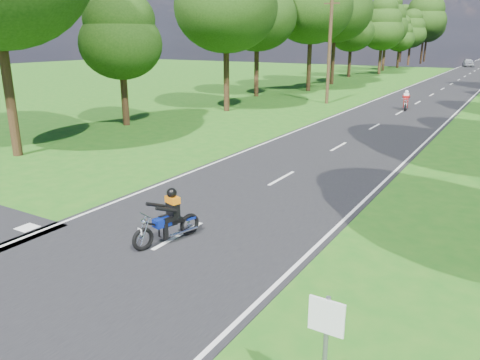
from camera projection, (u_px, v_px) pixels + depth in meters
The scene contains 8 objects.
ground at pixel (122, 267), 10.43m from camera, with size 160.00×160.00×0.00m, color #1D5D15.
main_road at pixel (451, 84), 51.34m from camera, with size 7.00×140.00×0.02m, color black.
road_markings at pixel (447, 85), 49.87m from camera, with size 7.40×140.00×0.01m.
telegraph_pole at pixel (329, 49), 35.12m from camera, with size 1.20×0.26×8.00m.
road_sign at pixel (325, 345), 5.67m from camera, with size 0.45×0.07×2.00m.
rider_near_blue at pixel (166, 216), 11.48m from camera, with size 0.55×1.66×1.39m, color navy, non-canonical shape.
rider_far_red at pixel (406, 100), 32.81m from camera, with size 0.54×1.63×1.36m, color #B1290D, non-canonical shape.
distant_car at pixel (468, 62), 81.36m from camera, with size 1.67×4.14×1.41m, color silver.
Camera 1 is at (7.12, -6.69, 4.92)m, focal length 35.00 mm.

